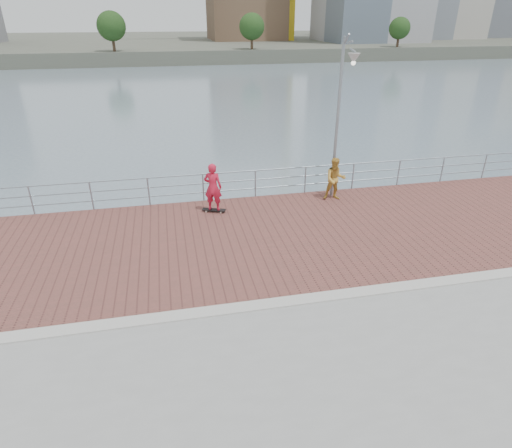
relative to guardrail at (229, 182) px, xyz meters
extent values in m
plane|color=slate|center=(0.00, -7.00, -2.69)|extent=(400.00, 400.00, 0.00)
cube|color=brown|center=(0.00, -3.40, -0.68)|extent=(40.00, 6.80, 0.02)
cube|color=#B7B5AD|center=(0.00, -7.00, -0.66)|extent=(40.00, 0.40, 0.06)
cube|color=#4C5142|center=(0.00, 115.50, -1.44)|extent=(320.00, 95.00, 2.50)
cylinder|color=#8C9EA8|center=(-7.18, 0.00, -0.14)|extent=(0.06, 0.06, 1.10)
cylinder|color=#8C9EA8|center=(-5.13, 0.00, -0.14)|extent=(0.06, 0.06, 1.10)
cylinder|color=#8C9EA8|center=(-3.08, 0.00, -0.14)|extent=(0.06, 0.06, 1.10)
cylinder|color=#8C9EA8|center=(-1.03, 0.00, -0.14)|extent=(0.06, 0.06, 1.10)
cylinder|color=#8C9EA8|center=(1.03, 0.00, -0.14)|extent=(0.06, 0.06, 1.10)
cylinder|color=#8C9EA8|center=(3.08, 0.00, -0.14)|extent=(0.06, 0.06, 1.10)
cylinder|color=#8C9EA8|center=(5.13, 0.00, -0.14)|extent=(0.06, 0.06, 1.10)
cylinder|color=#8C9EA8|center=(7.18, 0.00, -0.14)|extent=(0.06, 0.06, 1.10)
cylinder|color=#8C9EA8|center=(9.24, 0.00, -0.14)|extent=(0.06, 0.06, 1.10)
cylinder|color=#8C9EA8|center=(11.29, 0.00, -0.14)|extent=(0.06, 0.06, 1.10)
cylinder|color=#8C9EA8|center=(0.00, 0.00, 0.41)|extent=(39.00, 0.05, 0.05)
cylinder|color=#8C9EA8|center=(0.00, 0.00, 0.03)|extent=(39.00, 0.05, 0.05)
cylinder|color=#8C9EA8|center=(0.00, 0.00, -0.33)|extent=(39.00, 0.05, 0.05)
cylinder|color=gray|center=(4.04, -0.50, 2.15)|extent=(0.11, 0.11, 5.68)
cylinder|color=gray|center=(4.04, -0.97, 4.99)|extent=(0.07, 0.95, 0.07)
cone|color=#B2B2AD|center=(4.04, -1.45, 4.80)|extent=(0.42, 0.42, 0.33)
cube|color=black|center=(-0.77, -1.14, -0.59)|extent=(0.88, 0.51, 0.03)
cylinder|color=beige|center=(-1.05, -1.11, -0.64)|extent=(0.08, 0.06, 0.07)
cylinder|color=beige|center=(-0.54, -1.31, -0.64)|extent=(0.08, 0.06, 0.07)
cylinder|color=beige|center=(-1.00, -0.97, -0.64)|extent=(0.08, 0.06, 0.07)
cylinder|color=beige|center=(-0.48, -1.16, -0.64)|extent=(0.08, 0.06, 0.07)
imported|color=red|center=(-0.77, -1.14, 0.30)|extent=(0.75, 0.62, 1.77)
imported|color=gold|center=(3.99, -0.90, 0.16)|extent=(0.91, 0.76, 1.66)
cylinder|color=#473323|center=(-10.00, 70.00, 1.73)|extent=(0.50, 0.50, 3.85)
sphere|color=#193814|center=(-10.00, 70.00, 3.94)|extent=(4.95, 4.95, 4.95)
cylinder|color=#473323|center=(15.00, 70.00, 1.64)|extent=(0.50, 0.50, 3.66)
sphere|color=#193814|center=(15.00, 70.00, 3.73)|extent=(4.71, 4.71, 4.71)
cylinder|color=#473323|center=(45.00, 70.00, 1.43)|extent=(0.50, 0.50, 3.24)
sphere|color=#193814|center=(45.00, 70.00, 3.28)|extent=(4.16, 4.16, 4.16)
camera|label=1|loc=(-2.21, -15.47, 5.89)|focal=30.00mm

